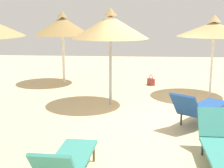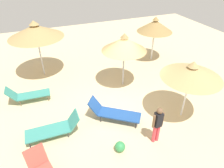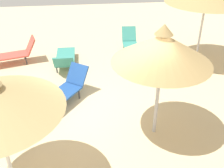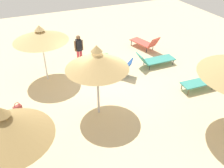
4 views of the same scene
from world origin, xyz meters
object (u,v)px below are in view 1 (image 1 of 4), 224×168
at_px(lounge_chair_near_right, 201,107).
at_px(lounge_chair_back, 224,147).
at_px(lounge_chair_edge, 67,160).
at_px(parasol_umbrella_far_right, 214,29).
at_px(parasol_umbrella_front, 62,26).
at_px(parasol_umbrella_far_left, 110,27).
at_px(handbag, 151,81).

bearing_deg(lounge_chair_near_right, lounge_chair_back, 89.51).
bearing_deg(lounge_chair_edge, parasol_umbrella_far_right, -119.31).
xyz_separation_m(lounge_chair_back, lounge_chair_near_right, (-0.02, -2.35, 0.05)).
distance_m(lounge_chair_back, lounge_chair_edge, 2.68).
relative_size(lounge_chair_back, lounge_chair_near_right, 0.97).
bearing_deg(parasol_umbrella_front, lounge_chair_edge, 103.18).
xyz_separation_m(parasol_umbrella_far_left, lounge_chair_near_right, (-2.31, 1.49, -1.84)).
bearing_deg(lounge_chair_edge, handbag, -101.54).
xyz_separation_m(lounge_chair_back, lounge_chair_edge, (2.54, 0.85, 0.05)).
bearing_deg(handbag, parasol_umbrella_far_left, 65.63).
bearing_deg(parasol_umbrella_front, handbag, 177.57).
distance_m(parasol_umbrella_far_left, lounge_chair_near_right, 3.31).
height_order(lounge_chair_back, lounge_chair_edge, lounge_chair_edge).
bearing_deg(lounge_chair_near_right, parasol_umbrella_far_left, -32.85).
height_order(parasol_umbrella_front, handbag, parasol_umbrella_front).
distance_m(parasol_umbrella_front, lounge_chair_near_right, 6.47).
xyz_separation_m(parasol_umbrella_far_left, handbag, (-1.27, -2.81, -2.10)).
relative_size(parasol_umbrella_far_right, handbag, 6.32).
xyz_separation_m(parasol_umbrella_front, parasol_umbrella_far_left, (-2.05, 2.96, 0.08)).
bearing_deg(parasol_umbrella_far_left, lounge_chair_edge, 86.85).
distance_m(parasol_umbrella_far_right, lounge_chair_back, 5.54).
bearing_deg(handbag, lounge_chair_edge, 78.46).
bearing_deg(lounge_chair_back, parasol_umbrella_far_right, -99.22).
height_order(parasol_umbrella_far_right, lounge_chair_back, parasol_umbrella_far_right).
distance_m(parasol_umbrella_far_left, handbag, 3.74).
distance_m(parasol_umbrella_front, parasol_umbrella_far_left, 3.60).
xyz_separation_m(parasol_umbrella_front, lounge_chair_back, (-4.33, 6.79, -1.81)).
xyz_separation_m(parasol_umbrella_far_right, lounge_chair_edge, (3.38, 6.03, -1.73)).
relative_size(parasol_umbrella_far_left, lounge_chair_near_right, 1.34).
bearing_deg(parasol_umbrella_far_right, parasol_umbrella_far_left, 23.16).
bearing_deg(parasol_umbrella_far_right, lounge_chair_back, 80.78).
xyz_separation_m(parasol_umbrella_front, lounge_chair_edge, (-1.79, 7.65, -1.76)).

